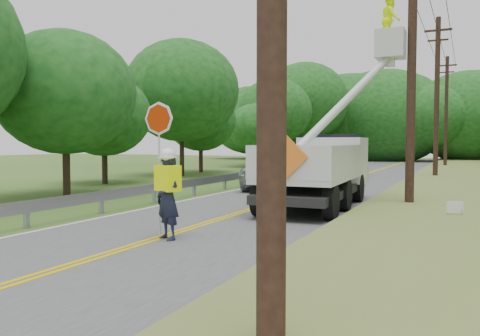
% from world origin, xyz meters
% --- Properties ---
extents(ground, '(140.00, 140.00, 0.00)m').
position_xyz_m(ground, '(0.00, 0.00, 0.00)').
color(ground, '#35561D').
rests_on(ground, ground).
extents(road, '(7.20, 96.00, 0.03)m').
position_xyz_m(road, '(0.00, 14.00, 0.01)').
color(road, '#464648').
rests_on(road, ground).
extents(guardrail, '(0.18, 48.00, 0.77)m').
position_xyz_m(guardrail, '(-4.02, 14.91, 0.55)').
color(guardrail, '#94989C').
rests_on(guardrail, ground).
extents(utility_poles, '(1.60, 43.30, 10.00)m').
position_xyz_m(utility_poles, '(5.00, 17.02, 5.27)').
color(utility_poles, black).
rests_on(utility_poles, ground).
extents(tall_grass_verge, '(7.00, 96.00, 0.30)m').
position_xyz_m(tall_grass_verge, '(7.10, 14.00, 0.15)').
color(tall_grass_verge, olive).
rests_on(tall_grass_verge, ground).
extents(treeline_left, '(10.47, 56.44, 11.27)m').
position_xyz_m(treeline_left, '(-10.61, 31.70, 5.96)').
color(treeline_left, '#332319').
rests_on(treeline_left, ground).
extents(treeline_horizon, '(57.28, 15.21, 12.40)m').
position_xyz_m(treeline_horizon, '(0.41, 56.28, 5.50)').
color(treeline_horizon, '#124314').
rests_on(treeline_horizon, ground).
extents(flagger, '(1.23, 0.74, 3.31)m').
position_xyz_m(flagger, '(0.31, 1.25, 1.19)').
color(flagger, '#191E33').
rests_on(flagger, road).
extents(bucket_truck, '(4.30, 7.74, 7.35)m').
position_xyz_m(bucket_truck, '(2.01, 9.52, 1.65)').
color(bucket_truck, black).
rests_on(bucket_truck, road).
extents(suv_silver, '(3.23, 6.07, 1.62)m').
position_xyz_m(suv_silver, '(-1.69, 14.49, 0.83)').
color(suv_silver, '#B8BCC0').
rests_on(suv_silver, road).
extents(suv_darkgrey, '(3.92, 5.70, 1.53)m').
position_xyz_m(suv_darkgrey, '(-1.50, 27.13, 0.79)').
color(suv_darkgrey, '#34373B').
rests_on(suv_darkgrey, road).
extents(stop_sign_permanent, '(0.43, 0.15, 2.09)m').
position_xyz_m(stop_sign_permanent, '(-4.35, 18.11, 1.35)').
color(stop_sign_permanent, '#94989C').
rests_on(stop_sign_permanent, ground).
extents(yard_sign, '(0.45, 0.21, 0.68)m').
position_xyz_m(yard_sign, '(6.48, 6.47, 0.49)').
color(yard_sign, white).
rests_on(yard_sign, ground).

